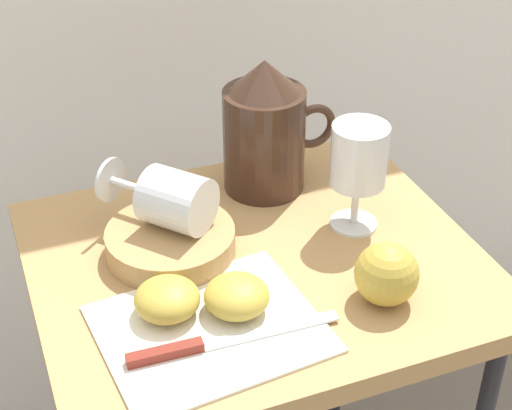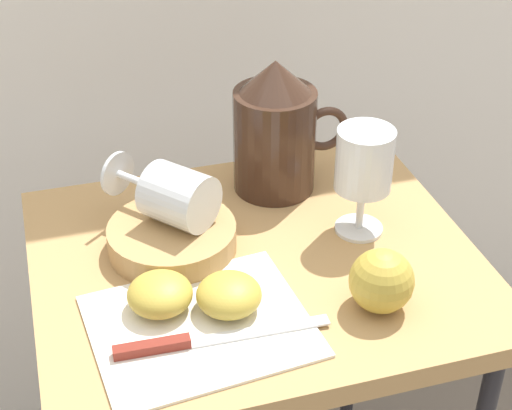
{
  "view_description": "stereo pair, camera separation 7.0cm",
  "coord_description": "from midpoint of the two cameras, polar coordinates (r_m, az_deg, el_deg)",
  "views": [
    {
      "loc": [
        -0.3,
        -0.76,
        1.34
      ],
      "look_at": [
        0.0,
        0.0,
        0.79
      ],
      "focal_mm": 56.78,
      "sensor_mm": 36.0,
      "label": 1
    },
    {
      "loc": [
        -0.23,
        -0.79,
        1.34
      ],
      "look_at": [
        0.0,
        0.0,
        0.79
      ],
      "focal_mm": 56.78,
      "sensor_mm": 36.0,
      "label": 2
    }
  ],
  "objects": [
    {
      "name": "basket_tray",
      "position": [
        1.04,
        -4.02,
        -2.36
      ],
      "size": [
        0.17,
        0.17,
        0.03
      ],
      "primitive_type": "cylinder",
      "color": "#AD8451",
      "rests_on": "table"
    },
    {
      "name": "linen_napkin",
      "position": [
        0.93,
        -1.8,
        -8.56
      ],
      "size": [
        0.26,
        0.22,
        0.0
      ],
      "primitive_type": "cube",
      "rotation": [
        0.0,
        0.0,
        0.09
      ],
      "color": "silver",
      "rests_on": "table"
    },
    {
      "name": "apple_half_right",
      "position": [
        0.93,
        0.23,
        -6.4
      ],
      "size": [
        0.08,
        0.08,
        0.04
      ],
      "primitive_type": "ellipsoid",
      "color": "#B29938",
      "rests_on": "linen_napkin"
    },
    {
      "name": "apple_whole",
      "position": [
        0.95,
        10.94,
        -5.33
      ],
      "size": [
        0.08,
        0.08,
        0.08
      ],
      "primitive_type": "sphere",
      "color": "#B29938",
      "rests_on": "table"
    },
    {
      "name": "wine_glass_tipped_near",
      "position": [
        1.02,
        -3.7,
        0.62
      ],
      "size": [
        0.15,
        0.15,
        0.08
      ],
      "color": "silver",
      "rests_on": "basket_tray"
    },
    {
      "name": "apple_half_left",
      "position": [
        0.94,
        -4.66,
        -6.33
      ],
      "size": [
        0.08,
        0.08,
        0.04
      ],
      "primitive_type": "ellipsoid",
      "color": "#B29938",
      "rests_on": "linen_napkin"
    },
    {
      "name": "wine_glass_upright",
      "position": [
        1.04,
        9.53,
        2.71
      ],
      "size": [
        0.07,
        0.07,
        0.15
      ],
      "color": "silver",
      "rests_on": "table"
    },
    {
      "name": "pitcher",
      "position": [
        1.13,
        3.15,
        4.71
      ],
      "size": [
        0.17,
        0.12,
        0.2
      ],
      "color": "#382319",
      "rests_on": "table"
    },
    {
      "name": "knife",
      "position": [
        0.9,
        -2.4,
        -9.64
      ],
      "size": [
        0.25,
        0.02,
        0.01
      ],
      "color": "silver",
      "rests_on": "linen_napkin"
    },
    {
      "name": "table",
      "position": [
        1.08,
        1.87,
        -6.86
      ],
      "size": [
        0.56,
        0.48,
        0.71
      ],
      "color": "#AD8451",
      "rests_on": "ground_plane"
    }
  ]
}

